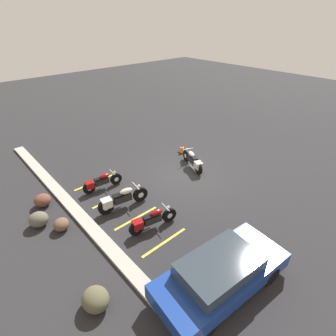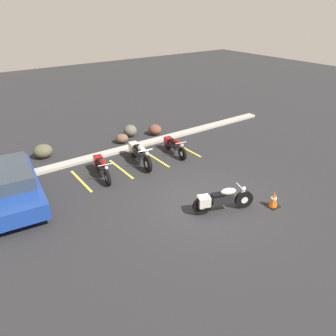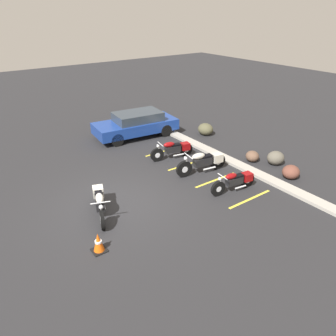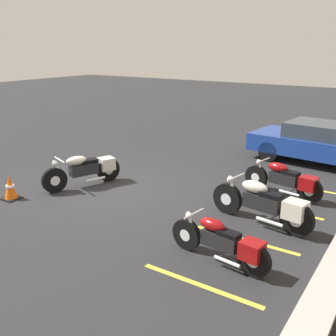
{
  "view_description": "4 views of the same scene",
  "coord_description": "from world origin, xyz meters",
  "px_view_note": "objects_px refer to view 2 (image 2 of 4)",
  "views": [
    {
      "loc": [
        -8.14,
        8.62,
        7.35
      ],
      "look_at": [
        -0.13,
        1.41,
        0.94
      ],
      "focal_mm": 28.0,
      "sensor_mm": 36.0,
      "label": 1
    },
    {
      "loc": [
        -6.67,
        -7.19,
        6.37
      ],
      "look_at": [
        -0.61,
        1.3,
        1.05
      ],
      "focal_mm": 35.0,
      "sensor_mm": 36.0,
      "label": 2
    },
    {
      "loc": [
        8.9,
        -4.19,
        6.24
      ],
      "look_at": [
        -0.56,
        2.62,
        0.45
      ],
      "focal_mm": 35.0,
      "sensor_mm": 36.0,
      "label": 3
    },
    {
      "loc": [
        7.17,
        6.58,
        3.58
      ],
      "look_at": [
        -0.14,
        1.73,
        0.83
      ],
      "focal_mm": 42.0,
      "sensor_mm": 36.0,
      "label": 4
    }
  ],
  "objects_px": {
    "motorcycle_cream_featured": "(220,200)",
    "parked_bike_0": "(102,166)",
    "car_blue": "(10,185)",
    "landscape_rock_1": "(155,130)",
    "parked_bike_2": "(174,145)",
    "parked_bike_1": "(139,153)",
    "landscape_rock_0": "(122,138)",
    "traffic_cone": "(274,199)",
    "landscape_rock_3": "(43,151)",
    "landscape_rock_2": "(130,131)"
  },
  "relations": [
    {
      "from": "parked_bike_0",
      "to": "car_blue",
      "type": "relative_size",
      "value": 0.46
    },
    {
      "from": "parked_bike_1",
      "to": "landscape_rock_2",
      "type": "relative_size",
      "value": 3.12
    },
    {
      "from": "motorcycle_cream_featured",
      "to": "car_blue",
      "type": "relative_size",
      "value": 0.46
    },
    {
      "from": "landscape_rock_1",
      "to": "traffic_cone",
      "type": "relative_size",
      "value": 1.18
    },
    {
      "from": "parked_bike_0",
      "to": "parked_bike_2",
      "type": "relative_size",
      "value": 1.05
    },
    {
      "from": "car_blue",
      "to": "traffic_cone",
      "type": "xyz_separation_m",
      "value": [
        7.26,
        -5.57,
        -0.4
      ]
    },
    {
      "from": "motorcycle_cream_featured",
      "to": "car_blue",
      "type": "xyz_separation_m",
      "value": [
        -5.55,
        4.71,
        0.23
      ]
    },
    {
      "from": "car_blue",
      "to": "landscape_rock_2",
      "type": "xyz_separation_m",
      "value": [
        6.55,
        3.13,
        -0.38
      ]
    },
    {
      "from": "traffic_cone",
      "to": "parked_bike_1",
      "type": "bearing_deg",
      "value": 109.33
    },
    {
      "from": "parked_bike_0",
      "to": "landscape_rock_0",
      "type": "height_order",
      "value": "parked_bike_0"
    },
    {
      "from": "parked_bike_0",
      "to": "landscape_rock_2",
      "type": "height_order",
      "value": "parked_bike_0"
    },
    {
      "from": "parked_bike_1",
      "to": "landscape_rock_1",
      "type": "distance_m",
      "value": 3.49
    },
    {
      "from": "motorcycle_cream_featured",
      "to": "landscape_rock_0",
      "type": "bearing_deg",
      "value": 108.98
    },
    {
      "from": "motorcycle_cream_featured",
      "to": "parked_bike_1",
      "type": "distance_m",
      "value": 4.81
    },
    {
      "from": "motorcycle_cream_featured",
      "to": "landscape_rock_1",
      "type": "distance_m",
      "value": 7.6
    },
    {
      "from": "parked_bike_2",
      "to": "landscape_rock_2",
      "type": "distance_m",
      "value": 3.15
    },
    {
      "from": "car_blue",
      "to": "landscape_rock_3",
      "type": "bearing_deg",
      "value": 153.11
    },
    {
      "from": "parked_bike_0",
      "to": "landscape_rock_3",
      "type": "bearing_deg",
      "value": -145.14
    },
    {
      "from": "motorcycle_cream_featured",
      "to": "landscape_rock_3",
      "type": "bearing_deg",
      "value": 134.89
    },
    {
      "from": "parked_bike_1",
      "to": "car_blue",
      "type": "bearing_deg",
      "value": -79.89
    },
    {
      "from": "parked_bike_0",
      "to": "traffic_cone",
      "type": "relative_size",
      "value": 3.46
    },
    {
      "from": "landscape_rock_0",
      "to": "landscape_rock_1",
      "type": "bearing_deg",
      "value": 0.14
    },
    {
      "from": "motorcycle_cream_featured",
      "to": "landscape_rock_1",
      "type": "relative_size",
      "value": 2.95
    },
    {
      "from": "landscape_rock_0",
      "to": "landscape_rock_1",
      "type": "relative_size",
      "value": 0.9
    },
    {
      "from": "landscape_rock_1",
      "to": "car_blue",
      "type": "bearing_deg",
      "value": -161.61
    },
    {
      "from": "motorcycle_cream_featured",
      "to": "car_blue",
      "type": "distance_m",
      "value": 7.29
    },
    {
      "from": "motorcycle_cream_featured",
      "to": "landscape_rock_3",
      "type": "distance_m",
      "value": 8.59
    },
    {
      "from": "parked_bike_0",
      "to": "landscape_rock_2",
      "type": "relative_size",
      "value": 2.78
    },
    {
      "from": "parked_bike_2",
      "to": "landscape_rock_3",
      "type": "height_order",
      "value": "parked_bike_2"
    },
    {
      "from": "car_blue",
      "to": "traffic_cone",
      "type": "relative_size",
      "value": 7.52
    },
    {
      "from": "traffic_cone",
      "to": "landscape_rock_1",
      "type": "bearing_deg",
      "value": 86.74
    },
    {
      "from": "car_blue",
      "to": "landscape_rock_2",
      "type": "distance_m",
      "value": 7.27
    },
    {
      "from": "parked_bike_0",
      "to": "parked_bike_1",
      "type": "relative_size",
      "value": 0.89
    },
    {
      "from": "car_blue",
      "to": "landscape_rock_0",
      "type": "bearing_deg",
      "value": 119.88
    },
    {
      "from": "landscape_rock_2",
      "to": "traffic_cone",
      "type": "distance_m",
      "value": 8.73
    },
    {
      "from": "motorcycle_cream_featured",
      "to": "parked_bike_0",
      "type": "distance_m",
      "value": 5.11
    },
    {
      "from": "parked_bike_2",
      "to": "landscape_rock_1",
      "type": "height_order",
      "value": "parked_bike_2"
    },
    {
      "from": "motorcycle_cream_featured",
      "to": "landscape_rock_0",
      "type": "relative_size",
      "value": 3.27
    },
    {
      "from": "motorcycle_cream_featured",
      "to": "traffic_cone",
      "type": "distance_m",
      "value": 1.92
    },
    {
      "from": "parked_bike_0",
      "to": "motorcycle_cream_featured",
      "type": "bearing_deg",
      "value": 35.31
    },
    {
      "from": "car_blue",
      "to": "landscape_rock_1",
      "type": "distance_m",
      "value": 8.15
    },
    {
      "from": "motorcycle_cream_featured",
      "to": "parked_bike_2",
      "type": "distance_m",
      "value": 5.0
    },
    {
      "from": "parked_bike_1",
      "to": "traffic_cone",
      "type": "xyz_separation_m",
      "value": [
        1.98,
        -5.66,
        -0.21
      ]
    },
    {
      "from": "motorcycle_cream_featured",
      "to": "parked_bike_1",
      "type": "relative_size",
      "value": 0.9
    },
    {
      "from": "motorcycle_cream_featured",
      "to": "parked_bike_0",
      "type": "height_order",
      "value": "motorcycle_cream_featured"
    },
    {
      "from": "parked_bike_0",
      "to": "parked_bike_2",
      "type": "distance_m",
      "value": 3.7
    },
    {
      "from": "parked_bike_0",
      "to": "parked_bike_1",
      "type": "xyz_separation_m",
      "value": [
        1.86,
        0.16,
        0.05
      ]
    },
    {
      "from": "landscape_rock_0",
      "to": "landscape_rock_1",
      "type": "xyz_separation_m",
      "value": [
        1.99,
        0.0,
        0.04
      ]
    },
    {
      "from": "car_blue",
      "to": "landscape_rock_2",
      "type": "height_order",
      "value": "car_blue"
    },
    {
      "from": "parked_bike_1",
      "to": "parked_bike_2",
      "type": "bearing_deg",
      "value": 97.35
    }
  ]
}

